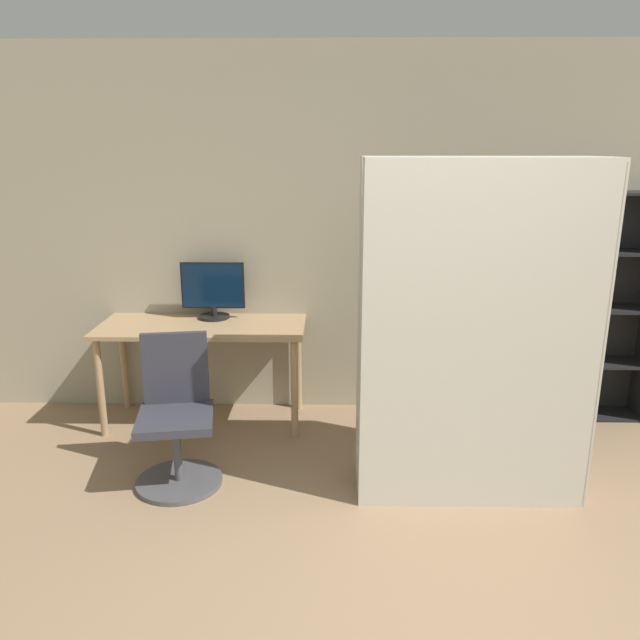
# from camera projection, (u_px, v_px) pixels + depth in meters

# --- Properties ---
(wall_back) EXTENTS (8.00, 0.06, 2.70)m
(wall_back) POSITION_uv_depth(u_px,v_px,m) (394.00, 235.00, 4.62)
(wall_back) COLOR tan
(wall_back) RESTS_ON ground
(desk) EXTENTS (1.48, 0.63, 0.75)m
(desk) POSITION_uv_depth(u_px,v_px,m) (202.00, 337.00, 4.50)
(desk) COLOR tan
(desk) RESTS_ON ground
(monitor) EXTENTS (0.47, 0.23, 0.42)m
(monitor) POSITION_uv_depth(u_px,v_px,m) (213.00, 290.00, 4.59)
(monitor) COLOR black
(monitor) RESTS_ON desk
(office_chair) EXTENTS (0.52, 0.52, 0.90)m
(office_chair) POSITION_uv_depth(u_px,v_px,m) (177.00, 426.00, 3.76)
(office_chair) COLOR #4C4C51
(office_chair) RESTS_ON ground
(bookshelf) EXTENTS (0.82, 0.31, 1.68)m
(bookshelf) POSITION_uv_depth(u_px,v_px,m) (579.00, 310.00, 4.60)
(bookshelf) COLOR black
(bookshelf) RESTS_ON ground
(mattress_near) EXTENTS (1.29, 0.23, 1.94)m
(mattress_near) POSITION_uv_depth(u_px,v_px,m) (480.00, 340.00, 3.39)
(mattress_near) COLOR beige
(mattress_near) RESTS_ON ground
(mattress_far) EXTENTS (1.29, 0.22, 1.94)m
(mattress_far) POSITION_uv_depth(u_px,v_px,m) (469.00, 326.00, 3.66)
(mattress_far) COLOR beige
(mattress_far) RESTS_ON ground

